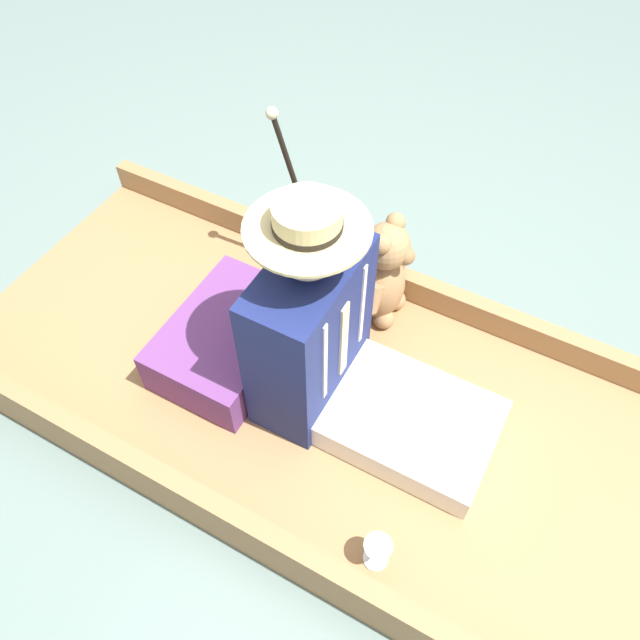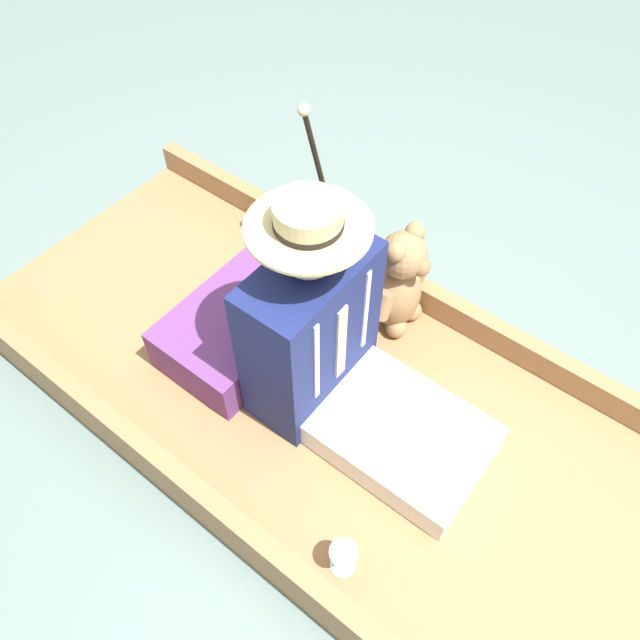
% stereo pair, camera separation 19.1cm
% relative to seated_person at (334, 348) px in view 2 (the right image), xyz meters
% --- Properties ---
extents(ground_plane, '(16.00, 16.00, 0.00)m').
position_rel_seated_person_xyz_m(ground_plane, '(0.00, 0.09, -0.42)').
color(ground_plane, slate).
extents(punt_boat, '(1.17, 2.97, 0.24)m').
position_rel_seated_person_xyz_m(punt_boat, '(0.00, 0.09, -0.34)').
color(punt_boat, '#997047').
rests_on(punt_boat, ground_plane).
extents(seat_cushion, '(0.55, 0.39, 0.18)m').
position_rel_seated_person_xyz_m(seat_cushion, '(0.02, -0.41, -0.20)').
color(seat_cushion, '#6B3875').
rests_on(seat_cushion, punt_boat).
extents(seated_person, '(0.45, 0.83, 0.84)m').
position_rel_seated_person_xyz_m(seated_person, '(0.00, 0.00, 0.00)').
color(seated_person, white).
rests_on(seated_person, punt_boat).
extents(teddy_bear, '(0.32, 0.19, 0.46)m').
position_rel_seated_person_xyz_m(teddy_bear, '(-0.42, -0.02, -0.08)').
color(teddy_bear, '#9E754C').
rests_on(teddy_bear, punt_boat).
extents(wine_glass, '(0.08, 0.08, 0.12)m').
position_rel_seated_person_xyz_m(wine_glass, '(0.44, 0.37, -0.21)').
color(wine_glass, silver).
rests_on(wine_glass, punt_boat).
extents(walking_cane, '(0.04, 0.24, 0.72)m').
position_rel_seated_person_xyz_m(walking_cane, '(-0.48, -0.42, 0.13)').
color(walking_cane, black).
rests_on(walking_cane, punt_boat).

